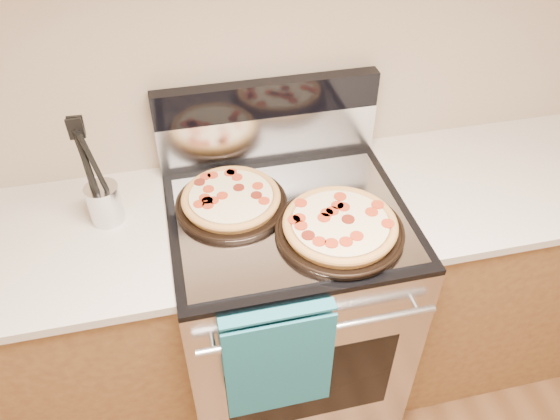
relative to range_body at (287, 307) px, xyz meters
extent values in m
plane|color=tan|center=(0.00, 0.35, 0.90)|extent=(4.00, 0.00, 4.00)
cube|color=#B7B7BC|center=(0.00, 0.00, 0.00)|extent=(0.76, 0.68, 0.90)
cube|color=black|center=(0.00, -0.34, 0.00)|extent=(0.56, 0.01, 0.40)
cube|color=black|center=(0.00, 0.00, 0.46)|extent=(0.76, 0.68, 0.02)
cube|color=silver|center=(0.00, 0.31, 0.56)|extent=(0.76, 0.06, 0.18)
cube|color=black|center=(0.00, 0.31, 0.71)|extent=(0.76, 0.06, 0.12)
cylinder|color=silver|center=(0.00, -0.38, 0.35)|extent=(0.70, 0.03, 0.03)
cube|color=gray|center=(0.00, -0.03, 0.47)|extent=(0.70, 0.55, 0.01)
cube|color=brown|center=(-0.88, 0.03, -0.01)|extent=(1.00, 0.62, 0.88)
cube|color=brown|center=(0.88, 0.03, -0.01)|extent=(1.00, 0.62, 0.88)
cube|color=beige|center=(0.88, 0.03, 0.45)|extent=(1.02, 0.64, 0.03)
cylinder|color=silver|center=(-0.56, 0.11, 0.52)|extent=(0.12, 0.12, 0.13)
camera|label=1|loc=(-0.32, -1.26, 1.62)|focal=35.00mm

